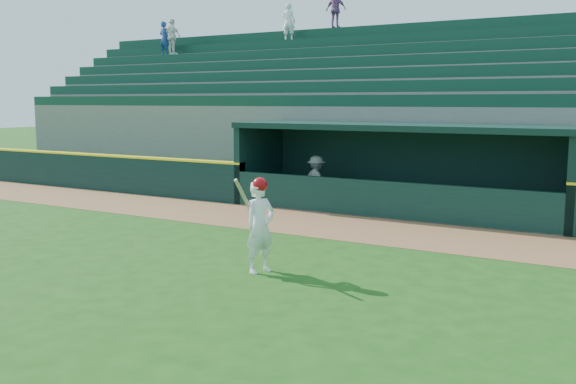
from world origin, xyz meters
name	(u,v)px	position (x,y,z in m)	size (l,w,h in m)	color
ground	(243,275)	(0.00, 0.00, 0.00)	(120.00, 120.00, 0.00)	#1A4711
warning_track	(356,228)	(0.00, 4.90, 0.01)	(40.00, 3.00, 0.01)	brown
field_wall_left	(65,170)	(-12.25, 6.55, 0.60)	(15.50, 0.30, 1.20)	black
wall_stripe_left	(64,153)	(-12.25, 6.55, 1.23)	(15.50, 0.32, 0.06)	yellow
dugout_player_inside	(317,180)	(-2.54, 7.60, 0.74)	(0.95, 0.55, 1.47)	#A5A5A0
dugout	(403,163)	(0.00, 8.00, 1.36)	(9.40, 2.80, 2.46)	slate
stands	(452,121)	(0.04, 12.57, 2.40)	(34.50, 6.25, 7.44)	slate
batter_at_plate	(260,225)	(0.17, 0.32, 0.87)	(0.58, 0.84, 1.75)	white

